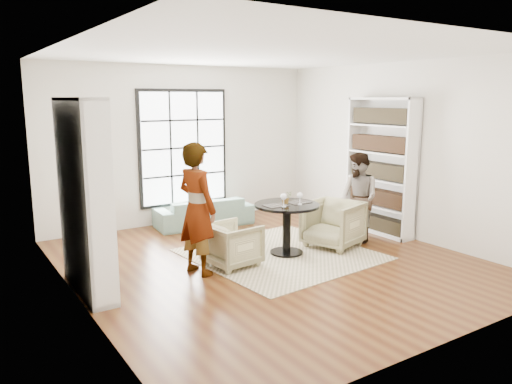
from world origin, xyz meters
TOP-DOWN VIEW (x-y plane):
  - ground at (0.00, 0.00)m, footprint 6.00×6.00m
  - room_shell at (0.00, 0.54)m, footprint 6.00×6.01m
  - rug at (0.32, 0.19)m, footprint 2.74×2.74m
  - pedestal_table at (0.42, 0.18)m, footprint 1.00×1.00m
  - sofa at (0.14, 2.45)m, footprint 1.88×0.88m
  - armchair_left at (-0.57, 0.15)m, footprint 0.78×0.76m
  - armchair_right at (1.29, 0.09)m, footprint 1.04×1.02m
  - person_left at (-1.12, 0.15)m, footprint 0.58×0.75m
  - person_right at (1.84, 0.09)m, footprint 0.67×0.81m
  - placemat_left at (0.20, 0.17)m, footprint 0.34×0.26m
  - placemat_right at (0.64, 0.17)m, footprint 0.34×0.26m
  - cutlery_left at (0.20, 0.17)m, footprint 0.14×0.22m
  - cutlery_right at (0.64, 0.17)m, footprint 0.14×0.22m
  - wine_glass_left at (0.26, 0.05)m, footprint 0.09×0.09m
  - wine_glass_right at (0.56, 0.04)m, footprint 0.09×0.09m
  - flower_centerpiece at (0.41, 0.20)m, footprint 0.21×0.20m

SIDE VIEW (x-z plane):
  - ground at x=0.00m, z-range 0.00..0.00m
  - rug at x=0.32m, z-range 0.00..0.01m
  - sofa at x=0.14m, z-range 0.00..0.53m
  - armchair_left at x=-0.57m, z-range 0.00..0.63m
  - armchair_right at x=1.29m, z-range 0.00..0.76m
  - pedestal_table at x=0.42m, z-range 0.18..0.97m
  - person_right at x=1.84m, z-range 0.00..1.51m
  - placemat_left at x=0.20m, z-range 0.80..0.80m
  - placemat_right at x=0.64m, z-range 0.80..0.80m
  - cutlery_left at x=0.20m, z-range 0.80..0.81m
  - cutlery_right at x=0.64m, z-range 0.80..0.81m
  - flower_centerpiece at x=0.41m, z-range 0.80..0.99m
  - person_left at x=-1.12m, z-range 0.00..1.82m
  - wine_glass_right at x=0.56m, z-range 0.84..1.02m
  - wine_glass_left at x=0.26m, z-range 0.84..1.04m
  - room_shell at x=0.00m, z-range -1.74..4.26m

